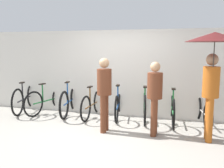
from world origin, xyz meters
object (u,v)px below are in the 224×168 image
object	(u,v)px
parked_bicycle_7	(202,111)
parked_bicycle_1	(48,100)
parked_bicycle_4	(118,104)
parked_bicycle_2	(70,101)
parked_bicycle_6	(172,108)
pedestrian_leading	(104,89)
pedestrian_center	(155,93)
pedestrian_trailing	(213,55)
parked_bicycle_0	(26,98)
parked_bicycle_5	(145,105)
parked_bicycle_3	(92,104)

from	to	relation	value
parked_bicycle_7	parked_bicycle_1	bearing A→B (deg)	79.00
parked_bicycle_4	parked_bicycle_7	xyz separation A→B (m)	(2.11, -0.07, -0.01)
parked_bicycle_2	parked_bicycle_6	size ratio (longest dim) A/B	0.98
parked_bicycle_1	parked_bicycle_4	xyz separation A→B (m)	(2.10, 0.02, -0.00)
parked_bicycle_4	parked_bicycle_6	bearing A→B (deg)	-102.28
parked_bicycle_1	parked_bicycle_4	distance (m)	2.10
pedestrian_leading	pedestrian_center	xyz separation A→B (m)	(1.09, 0.08, -0.04)
pedestrian_leading	pedestrian_trailing	xyz separation A→B (m)	(2.19, -0.04, 0.77)
parked_bicycle_6	pedestrian_center	world-z (taller)	pedestrian_center
parked_bicycle_0	parked_bicycle_6	bearing A→B (deg)	-102.56
parked_bicycle_1	parked_bicycle_5	xyz separation A→B (m)	(2.81, 0.01, 0.02)
parked_bicycle_3	parked_bicycle_5	world-z (taller)	parked_bicycle_5
parked_bicycle_2	pedestrian_trailing	size ratio (longest dim) A/B	0.81
parked_bicycle_6	pedestrian_center	distance (m)	1.19
parked_bicycle_2	parked_bicycle_5	xyz separation A→B (m)	(2.11, 0.03, 0.01)
parked_bicycle_5	pedestrian_center	bearing A→B (deg)	-170.51
parked_bicycle_4	parked_bicycle_6	world-z (taller)	same
parked_bicycle_1	pedestrian_trailing	distance (m)	4.64
parked_bicycle_1	pedestrian_center	world-z (taller)	pedestrian_center
parked_bicycle_7	pedestrian_trailing	distance (m)	1.78
parked_bicycle_7	pedestrian_leading	world-z (taller)	pedestrian_leading
parked_bicycle_0	pedestrian_leading	distance (m)	3.05
parked_bicycle_2	pedestrian_center	distance (m)	2.74
parked_bicycle_0	pedestrian_leading	size ratio (longest dim) A/B	1.09
parked_bicycle_0	parked_bicycle_7	world-z (taller)	parked_bicycle_0
parked_bicycle_2	parked_bicycle_7	xyz separation A→B (m)	(3.51, -0.02, -0.03)
pedestrian_center	parked_bicycle_0	bearing A→B (deg)	-15.52
parked_bicycle_6	parked_bicycle_7	bearing A→B (deg)	-95.00
parked_bicycle_2	parked_bicycle_4	xyz separation A→B (m)	(1.40, 0.05, -0.02)
parked_bicycle_5	pedestrian_leading	size ratio (longest dim) A/B	1.05
parked_bicycle_5	parked_bicycle_7	world-z (taller)	parked_bicycle_5
parked_bicycle_0	pedestrian_center	xyz separation A→B (m)	(3.88, -1.00, 0.52)
parked_bicycle_0	parked_bicycle_5	world-z (taller)	parked_bicycle_0
parked_bicycle_2	parked_bicycle_5	bearing A→B (deg)	-98.56
parked_bicycle_1	pedestrian_center	size ratio (longest dim) A/B	1.12
parked_bicycle_2	parked_bicycle_3	size ratio (longest dim) A/B	1.08
parked_bicycle_2	parked_bicycle_4	bearing A→B (deg)	-97.56
parked_bicycle_5	parked_bicycle_7	size ratio (longest dim) A/B	1.05
parked_bicycle_1	pedestrian_trailing	size ratio (longest dim) A/B	0.82
parked_bicycle_0	parked_bicycle_5	distance (m)	3.51
parked_bicycle_1	parked_bicycle_2	xyz separation A→B (m)	(0.70, -0.02, 0.02)
parked_bicycle_1	pedestrian_trailing	xyz separation A→B (m)	(4.27, -1.18, 1.36)
pedestrian_leading	parked_bicycle_0	bearing A→B (deg)	-21.03
parked_bicycle_1	parked_bicycle_6	bearing A→B (deg)	-78.28
pedestrian_leading	pedestrian_trailing	size ratio (longest dim) A/B	0.76
parked_bicycle_6	pedestrian_center	bearing A→B (deg)	156.64
parked_bicycle_4	pedestrian_center	size ratio (longest dim) A/B	1.05
parked_bicycle_3	pedestrian_leading	distance (m)	1.40
parked_bicycle_7	pedestrian_trailing	size ratio (longest dim) A/B	0.77
pedestrian_trailing	parked_bicycle_6	bearing A→B (deg)	-59.76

